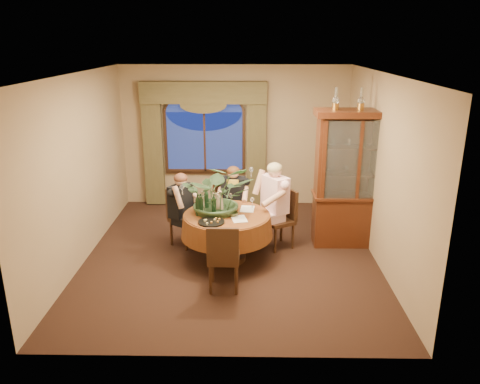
{
  "coord_description": "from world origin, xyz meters",
  "views": [
    {
      "loc": [
        0.26,
        -6.74,
        3.27
      ],
      "look_at": [
        0.15,
        -0.14,
        1.1
      ],
      "focal_mm": 35.0,
      "sensor_mm": 36.0,
      "label": 1
    }
  ],
  "objects_px": {
    "person_back": "(181,210)",
    "wine_bottle_4": "(206,199)",
    "chair_back_right": "(225,210)",
    "olive_bowl": "(233,214)",
    "china_cabinet": "(355,179)",
    "stoneware_vase": "(219,202)",
    "chair_right": "(279,220)",
    "chair_front_left": "(224,256)",
    "person_pink": "(275,205)",
    "wine_bottle_5": "(214,203)",
    "oil_lamp_center": "(361,99)",
    "centerpiece_plant": "(219,170)",
    "wine_bottle_0": "(214,205)",
    "dining_table": "(227,237)",
    "oil_lamp_left": "(336,99)",
    "chair_back": "(185,217)",
    "oil_lamp_right": "(387,99)",
    "wine_bottle_3": "(202,202)",
    "wine_bottle_1": "(198,205)",
    "person_scarf": "(233,202)",
    "wine_bottle_2": "(201,205)"
  },
  "relations": [
    {
      "from": "chair_right",
      "to": "wine_bottle_5",
      "type": "bearing_deg",
      "value": 84.51
    },
    {
      "from": "oil_lamp_right",
      "to": "wine_bottle_0",
      "type": "height_order",
      "value": "oil_lamp_right"
    },
    {
      "from": "wine_bottle_4",
      "to": "chair_right",
      "type": "bearing_deg",
      "value": 11.81
    },
    {
      "from": "chair_front_left",
      "to": "person_pink",
      "type": "bearing_deg",
      "value": 61.71
    },
    {
      "from": "china_cabinet",
      "to": "olive_bowl",
      "type": "xyz_separation_m",
      "value": [
        -1.95,
        -0.71,
        -0.34
      ]
    },
    {
      "from": "oil_lamp_right",
      "to": "chair_back",
      "type": "relative_size",
      "value": 0.35
    },
    {
      "from": "person_back",
      "to": "wine_bottle_4",
      "type": "relative_size",
      "value": 3.82
    },
    {
      "from": "centerpiece_plant",
      "to": "wine_bottle_0",
      "type": "bearing_deg",
      "value": -112.34
    },
    {
      "from": "chair_right",
      "to": "chair_back_right",
      "type": "distance_m",
      "value": 0.98
    },
    {
      "from": "oil_lamp_left",
      "to": "chair_back",
      "type": "height_order",
      "value": "oil_lamp_left"
    },
    {
      "from": "wine_bottle_4",
      "to": "chair_back_right",
      "type": "bearing_deg",
      "value": 68.43
    },
    {
      "from": "chair_back_right",
      "to": "chair_front_left",
      "type": "relative_size",
      "value": 1.0
    },
    {
      "from": "wine_bottle_1",
      "to": "wine_bottle_5",
      "type": "xyz_separation_m",
      "value": [
        0.23,
        0.07,
        0.0
      ]
    },
    {
      "from": "oil_lamp_center",
      "to": "olive_bowl",
      "type": "xyz_separation_m",
      "value": [
        -1.95,
        -0.71,
        -1.62
      ]
    },
    {
      "from": "oil_lamp_right",
      "to": "chair_back_right",
      "type": "bearing_deg",
      "value": 174.37
    },
    {
      "from": "dining_table",
      "to": "oil_lamp_center",
      "type": "bearing_deg",
      "value": 17.37
    },
    {
      "from": "person_scarf",
      "to": "wine_bottle_4",
      "type": "bearing_deg",
      "value": 64.27
    },
    {
      "from": "centerpiece_plant",
      "to": "olive_bowl",
      "type": "height_order",
      "value": "centerpiece_plant"
    },
    {
      "from": "person_back",
      "to": "wine_bottle_1",
      "type": "distance_m",
      "value": 0.68
    },
    {
      "from": "china_cabinet",
      "to": "wine_bottle_3",
      "type": "xyz_separation_m",
      "value": [
        -2.42,
        -0.56,
        -0.2
      ]
    },
    {
      "from": "chair_right",
      "to": "wine_bottle_0",
      "type": "distance_m",
      "value": 1.21
    },
    {
      "from": "oil_lamp_center",
      "to": "wine_bottle_2",
      "type": "bearing_deg",
      "value": -164.18
    },
    {
      "from": "chair_front_left",
      "to": "olive_bowl",
      "type": "distance_m",
      "value": 0.87
    },
    {
      "from": "chair_right",
      "to": "person_scarf",
      "type": "height_order",
      "value": "person_scarf"
    },
    {
      "from": "chair_front_left",
      "to": "stoneware_vase",
      "type": "xyz_separation_m",
      "value": [
        -0.12,
        1.05,
        0.4
      ]
    },
    {
      "from": "wine_bottle_2",
      "to": "oil_lamp_left",
      "type": "bearing_deg",
      "value": 18.63
    },
    {
      "from": "person_back",
      "to": "wine_bottle_0",
      "type": "height_order",
      "value": "person_back"
    },
    {
      "from": "china_cabinet",
      "to": "person_back",
      "type": "distance_m",
      "value": 2.85
    },
    {
      "from": "chair_back",
      "to": "wine_bottle_2",
      "type": "xyz_separation_m",
      "value": [
        0.32,
        -0.59,
        0.44
      ]
    },
    {
      "from": "chair_right",
      "to": "chair_back_right",
      "type": "bearing_deg",
      "value": 35.08
    },
    {
      "from": "chair_back_right",
      "to": "olive_bowl",
      "type": "xyz_separation_m",
      "value": [
        0.16,
        -0.96,
        0.3
      ]
    },
    {
      "from": "chair_front_left",
      "to": "wine_bottle_5",
      "type": "xyz_separation_m",
      "value": [
        -0.19,
        0.9,
        0.44
      ]
    },
    {
      "from": "chair_right",
      "to": "chair_front_left",
      "type": "bearing_deg",
      "value": 119.08
    },
    {
      "from": "stoneware_vase",
      "to": "chair_right",
      "type": "bearing_deg",
      "value": 17.66
    },
    {
      "from": "chair_right",
      "to": "wine_bottle_5",
      "type": "distance_m",
      "value": 1.19
    },
    {
      "from": "chair_right",
      "to": "wine_bottle_0",
      "type": "height_order",
      "value": "wine_bottle_0"
    },
    {
      "from": "chair_back_right",
      "to": "stoneware_vase",
      "type": "bearing_deg",
      "value": 80.96
    },
    {
      "from": "person_back",
      "to": "wine_bottle_0",
      "type": "bearing_deg",
      "value": 79.74
    },
    {
      "from": "oil_lamp_right",
      "to": "wine_bottle_1",
      "type": "relative_size",
      "value": 1.03
    },
    {
      "from": "chair_right",
      "to": "wine_bottle_4",
      "type": "distance_m",
      "value": 1.25
    },
    {
      "from": "dining_table",
      "to": "wine_bottle_1",
      "type": "height_order",
      "value": "wine_bottle_1"
    },
    {
      "from": "oil_lamp_right",
      "to": "chair_front_left",
      "type": "height_order",
      "value": "oil_lamp_right"
    },
    {
      "from": "dining_table",
      "to": "olive_bowl",
      "type": "height_order",
      "value": "olive_bowl"
    },
    {
      "from": "chair_back_right",
      "to": "centerpiece_plant",
      "type": "distance_m",
      "value": 1.2
    },
    {
      "from": "oil_lamp_center",
      "to": "person_pink",
      "type": "bearing_deg",
      "value": -174.06
    },
    {
      "from": "dining_table",
      "to": "china_cabinet",
      "type": "height_order",
      "value": "china_cabinet"
    },
    {
      "from": "dining_table",
      "to": "wine_bottle_5",
      "type": "xyz_separation_m",
      "value": [
        -0.2,
        0.01,
        0.54
      ]
    },
    {
      "from": "oil_lamp_left",
      "to": "olive_bowl",
      "type": "distance_m",
      "value": 2.36
    },
    {
      "from": "chair_back_right",
      "to": "wine_bottle_5",
      "type": "distance_m",
      "value": 0.98
    },
    {
      "from": "wine_bottle_4",
      "to": "wine_bottle_5",
      "type": "height_order",
      "value": "same"
    }
  ]
}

